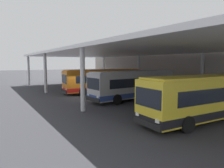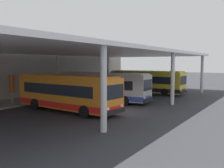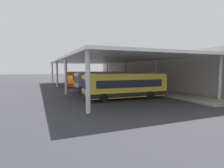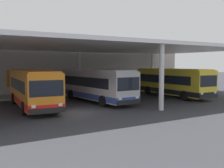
% 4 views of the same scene
% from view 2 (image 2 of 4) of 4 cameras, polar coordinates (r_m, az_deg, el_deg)
% --- Properties ---
extents(ground_plane, '(200.00, 200.00, 0.00)m').
position_cam_2_polar(ground_plane, '(22.27, 1.84, -6.21)').
color(ground_plane, '#333338').
extents(platform_kerb, '(42.00, 4.50, 0.18)m').
position_cam_2_polar(platform_kerb, '(29.94, -17.89, -3.45)').
color(platform_kerb, gray).
rests_on(platform_kerb, ground).
extents(station_building_facade, '(48.00, 1.60, 6.52)m').
position_cam_2_polar(station_building_facade, '(32.25, -21.71, 2.67)').
color(station_building_facade, '#ADA399').
rests_on(station_building_facade, ground).
extents(canopy_shelter, '(40.00, 17.00, 5.55)m').
position_cam_2_polar(canopy_shelter, '(25.16, -9.03, 7.14)').
color(canopy_shelter, silver).
rests_on(canopy_shelter, ground).
extents(bus_nearest_bay, '(3.26, 10.68, 3.17)m').
position_cam_2_polar(bus_nearest_bay, '(22.63, -10.08, -1.86)').
color(bus_nearest_bay, orange).
rests_on(bus_nearest_bay, ground).
extents(bus_second_bay, '(3.25, 10.68, 3.17)m').
position_cam_2_polar(bus_second_bay, '(27.77, -2.08, -0.59)').
color(bus_second_bay, '#B7B7BC').
rests_on(bus_second_bay, ground).
extents(bus_middle_bay, '(3.02, 10.62, 3.17)m').
position_cam_2_polar(bus_middle_bay, '(35.44, 7.73, 0.51)').
color(bus_middle_bay, yellow).
rests_on(bus_middle_bay, ground).
extents(bench_waiting, '(1.80, 0.45, 0.92)m').
position_cam_2_polar(bench_waiting, '(32.88, -12.03, -1.61)').
color(bench_waiting, '#4C515B').
rests_on(bench_waiting, platform_kerb).
extents(trash_bin, '(0.52, 0.52, 0.98)m').
position_cam_2_polar(trash_bin, '(34.93, -7.85, -1.17)').
color(trash_bin, maroon).
rests_on(trash_bin, platform_kerb).
extents(banner_sign, '(0.70, 0.12, 3.20)m').
position_cam_2_polar(banner_sign, '(27.35, -21.56, -0.32)').
color(banner_sign, '#B2B2B7').
rests_on(banner_sign, platform_kerb).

